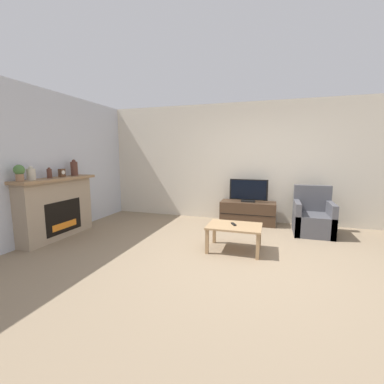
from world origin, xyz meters
name	(u,v)px	position (x,y,z in m)	size (l,w,h in m)	color
ground_plane	(243,261)	(0.00, 0.00, 0.00)	(24.00, 24.00, 0.00)	#89755B
wall_back	(257,163)	(0.00, 2.42, 1.35)	(12.00, 0.06, 2.70)	beige
wall_left	(43,165)	(-3.60, 0.00, 1.35)	(0.06, 12.00, 2.70)	silver
fireplace	(57,207)	(-3.41, 0.05, 0.57)	(0.43, 1.60, 1.12)	tan
mantel_vase_left	(31,174)	(-3.40, -0.43, 1.22)	(0.13, 0.13, 0.23)	beige
mantel_vase_centre_left	(49,173)	(-3.40, -0.07, 1.21)	(0.08, 0.08, 0.19)	#512D23
mantel_vase_right	(74,168)	(-3.40, 0.53, 1.27)	(0.13, 0.13, 0.32)	#512D23
mantel_clock	(62,173)	(-3.40, 0.21, 1.19)	(0.08, 0.11, 0.15)	brown
potted_plant	(19,172)	(-3.40, -0.63, 1.27)	(0.16, 0.16, 0.26)	#936B4C
tv_stand	(248,213)	(-0.14, 2.11, 0.25)	(1.20, 0.48, 0.50)	#422D1E
tv	(248,191)	(-0.14, 2.11, 0.73)	(0.83, 0.18, 0.50)	black
armchair	(313,219)	(1.14, 1.74, 0.30)	(0.70, 0.76, 0.92)	#4C4C51
coffee_table	(234,229)	(-0.19, 0.37, 0.36)	(0.85, 0.60, 0.42)	#A37F56
remote	(234,224)	(-0.20, 0.39, 0.43)	(0.11, 0.15, 0.02)	black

